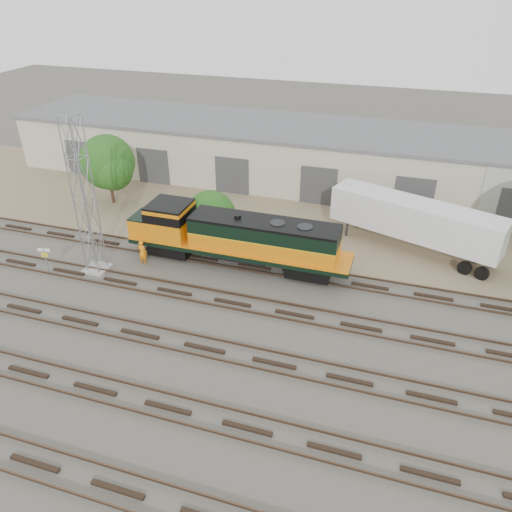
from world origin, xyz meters
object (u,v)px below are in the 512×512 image
(locomotive, at_px, (234,237))
(worker, at_px, (142,252))
(signal_tower, at_px, (85,201))
(semi_trailer, at_px, (418,221))

(locomotive, height_order, worker, locomotive)
(signal_tower, distance_m, worker, 5.35)
(signal_tower, xyz_separation_m, semi_trailer, (20.81, 9.50, -2.84))
(signal_tower, bearing_deg, semi_trailer, 24.53)
(locomotive, distance_m, worker, 6.61)
(worker, xyz_separation_m, semi_trailer, (18.15, 7.79, 1.48))
(locomotive, distance_m, semi_trailer, 13.33)
(locomotive, height_order, semi_trailer, locomotive)
(locomotive, bearing_deg, semi_trailer, 26.35)
(semi_trailer, bearing_deg, worker, -137.29)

